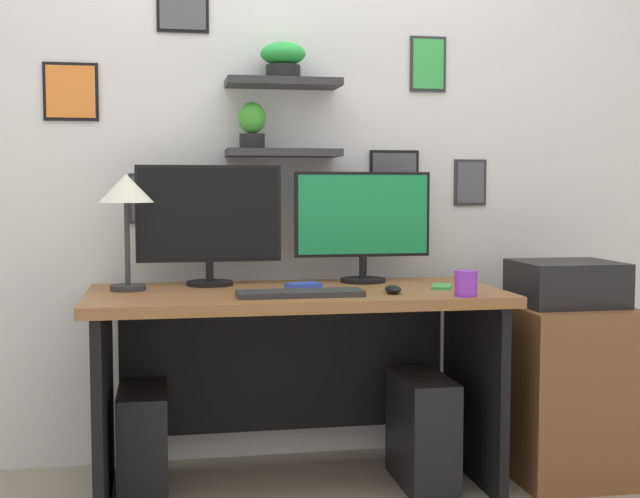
{
  "coord_description": "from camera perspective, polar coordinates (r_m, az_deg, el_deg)",
  "views": [
    {
      "loc": [
        -0.48,
        -3.07,
        1.13
      ],
      "look_at": [
        0.1,
        0.05,
        0.9
      ],
      "focal_mm": 47.61,
      "sensor_mm": 36.0,
      "label": 1
    }
  ],
  "objects": [
    {
      "name": "printer",
      "position": [
        3.42,
        16.22,
        -2.22
      ],
      "size": [
        0.38,
        0.34,
        0.17
      ],
      "primitive_type": "cube",
      "color": "black",
      "rests_on": "drawer_cabinet"
    },
    {
      "name": "scissors_tray",
      "position": [
        3.15,
        -1.12,
        -2.51
      ],
      "size": [
        0.14,
        0.12,
        0.02
      ],
      "primitive_type": "cube",
      "rotation": [
        0.0,
        0.0,
        0.34
      ],
      "color": "blue",
      "rests_on": "desk"
    },
    {
      "name": "desk_lamp",
      "position": [
        3.18,
        -12.88,
        3.43
      ],
      "size": [
        0.2,
        0.2,
        0.43
      ],
      "color": "#2D2D33",
      "rests_on": "desk"
    },
    {
      "name": "monitor_right",
      "position": [
        3.38,
        2.89,
        1.88
      ],
      "size": [
        0.55,
        0.18,
        0.44
      ],
      "color": "black",
      "rests_on": "desk"
    },
    {
      "name": "coffee_mug",
      "position": [
        2.99,
        9.77,
        -2.29
      ],
      "size": [
        0.08,
        0.08,
        0.09
      ],
      "primitive_type": "cylinder",
      "color": "purple",
      "rests_on": "desk"
    },
    {
      "name": "computer_tower_right",
      "position": [
        3.31,
        6.88,
        -12.0
      ],
      "size": [
        0.18,
        0.4,
        0.42
      ],
      "primitive_type": "cube",
      "color": "black",
      "rests_on": "ground"
    },
    {
      "name": "computer_mouse",
      "position": [
        3.04,
        4.93,
        -2.73
      ],
      "size": [
        0.06,
        0.09,
        0.03
      ],
      "primitive_type": "ellipsoid",
      "color": "black",
      "rests_on": "desk"
    },
    {
      "name": "computer_tower_left",
      "position": [
        3.3,
        -11.8,
        -12.39
      ],
      "size": [
        0.18,
        0.4,
        0.38
      ],
      "primitive_type": "cube",
      "color": "black",
      "rests_on": "ground"
    },
    {
      "name": "ground_plane",
      "position": [
        3.3,
        -1.61,
        -15.8
      ],
      "size": [
        8.0,
        8.0,
        0.0
      ],
      "primitive_type": "plane",
      "color": "gray"
    },
    {
      "name": "drawer_cabinet",
      "position": [
        3.49,
        16.08,
        -9.11
      ],
      "size": [
        0.44,
        0.5,
        0.67
      ],
      "primitive_type": "cube",
      "color": "brown",
      "rests_on": "ground"
    },
    {
      "name": "desk",
      "position": [
        3.21,
        -1.78,
        -6.46
      ],
      "size": [
        1.51,
        0.68,
        0.75
      ],
      "color": "brown",
      "rests_on": "ground"
    },
    {
      "name": "back_wall_assembly",
      "position": [
        3.54,
        -2.77,
        7.82
      ],
      "size": [
        4.4,
        0.24,
        2.7
      ],
      "color": "silver",
      "rests_on": "ground"
    },
    {
      "name": "keyboard",
      "position": [
        2.96,
        -1.33,
        -2.99
      ],
      "size": [
        0.44,
        0.14,
        0.02
      ],
      "primitive_type": "cube",
      "color": "#2D2D33",
      "rests_on": "desk"
    },
    {
      "name": "cell_phone",
      "position": [
        3.23,
        8.17,
        -2.51
      ],
      "size": [
        0.12,
        0.16,
        0.01
      ],
      "primitive_type": "cube",
      "rotation": [
        0.0,
        0.0,
        -0.39
      ],
      "color": "green",
      "rests_on": "desk"
    },
    {
      "name": "monitor_left",
      "position": [
        3.29,
        -7.47,
        1.94
      ],
      "size": [
        0.56,
        0.18,
        0.46
      ],
      "color": "black",
      "rests_on": "desk"
    }
  ]
}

